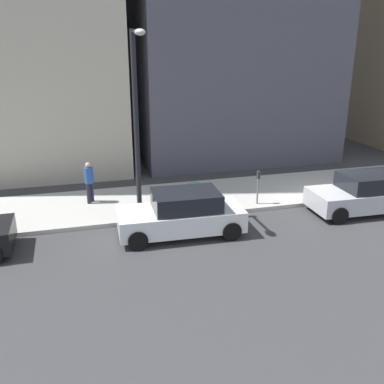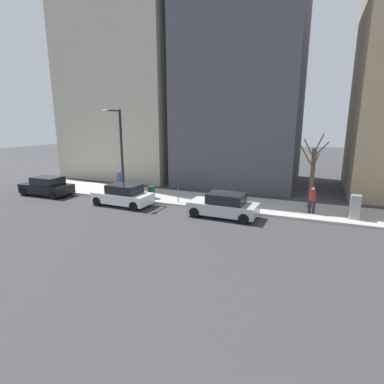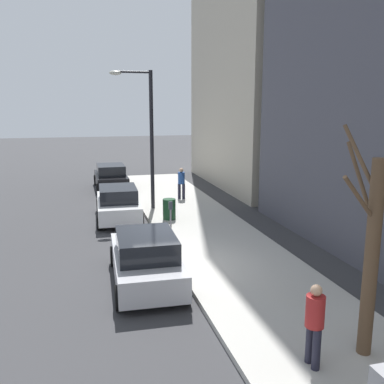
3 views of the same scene
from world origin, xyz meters
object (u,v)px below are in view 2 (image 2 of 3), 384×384
(pedestrian_near_meter, at_px, (312,199))
(office_tower_right, at_px, (133,33))
(utility_box, at_px, (355,206))
(office_block_center, at_px, (244,71))
(streetlamp, at_px, (119,146))
(parked_car_silver, at_px, (224,206))
(bare_tree, at_px, (312,175))
(parked_car_white, at_px, (123,195))
(trash_bin, at_px, (151,192))
(pedestrian_midblock, at_px, (119,179))
(parked_car_black, at_px, (47,186))
(parking_meter, at_px, (178,191))

(pedestrian_near_meter, relative_size, office_tower_right, 0.06)
(utility_box, height_order, office_block_center, office_block_center)
(streetlamp, bearing_deg, office_block_center, -32.32)
(parked_car_silver, distance_m, bare_tree, 6.33)
(parked_car_white, bearing_deg, utility_box, -78.15)
(trash_bin, bearing_deg, parked_car_white, 153.63)
(parked_car_silver, distance_m, utility_box, 7.78)
(parked_car_white, relative_size, pedestrian_midblock, 2.57)
(bare_tree, xyz_separation_m, office_block_center, (8.21, 6.73, 8.01))
(parked_car_silver, xyz_separation_m, pedestrian_near_meter, (2.44, -5.03, 0.35))
(streetlamp, relative_size, trash_bin, 7.22)
(bare_tree, bearing_deg, pedestrian_midblock, 90.81)
(utility_box, distance_m, trash_bin, 13.69)
(utility_box, bearing_deg, bare_tree, 62.81)
(parked_car_white, bearing_deg, office_block_center, -22.38)
(pedestrian_near_meter, bearing_deg, parked_car_silver, -154.46)
(parked_car_silver, xyz_separation_m, office_tower_right, (12.59, 14.03, 14.23))
(parked_car_silver, xyz_separation_m, parked_car_black, (0.08, 14.76, 0.00))
(pedestrian_near_meter, bearing_deg, parked_car_black, -173.55)
(streetlamp, distance_m, pedestrian_midblock, 3.99)
(pedestrian_near_meter, xyz_separation_m, office_block_center, (9.45, 6.87, 9.28))
(utility_box, height_order, pedestrian_midblock, pedestrian_midblock)
(parked_car_black, bearing_deg, parked_car_silver, -90.81)
(trash_bin, distance_m, office_block_center, 14.60)
(streetlamp, xyz_separation_m, pedestrian_near_meter, (1.07, -13.53, -2.93))
(utility_box, distance_m, office_tower_right, 27.62)
(streetlamp, height_order, bare_tree, streetlamp)
(parking_meter, distance_m, utility_box, 11.26)
(trash_bin, distance_m, pedestrian_midblock, 4.23)
(parked_car_silver, height_order, bare_tree, bare_tree)
(parked_car_silver, height_order, streetlamp, streetlamp)
(parked_car_black, relative_size, parking_meter, 3.12)
(trash_bin, bearing_deg, bare_tree, -81.37)
(streetlamp, height_order, pedestrian_midblock, streetlamp)
(parked_car_black, height_order, trash_bin, parked_car_black)
(parked_car_white, xyz_separation_m, bare_tree, (3.82, -12.21, 1.62))
(parked_car_white, distance_m, utility_box, 14.95)
(parking_meter, relative_size, office_tower_right, 0.05)
(parked_car_black, distance_m, streetlamp, 7.19)
(parking_meter, distance_m, pedestrian_near_meter, 8.90)
(trash_bin, bearing_deg, pedestrian_near_meter, -87.68)
(pedestrian_near_meter, xyz_separation_m, office_tower_right, (10.15, 19.06, 13.88))
(parked_car_black, height_order, pedestrian_midblock, pedestrian_midblock)
(trash_bin, height_order, office_tower_right, office_tower_right)
(parking_meter, xyz_separation_m, office_tower_right, (11.06, 10.21, 13.98))
(parked_car_white, relative_size, utility_box, 2.98)
(parked_car_white, bearing_deg, pedestrian_midblock, 40.72)
(pedestrian_midblock, bearing_deg, office_tower_right, -126.05)
(pedestrian_near_meter, distance_m, office_block_center, 14.92)
(parked_car_silver, relative_size, pedestrian_midblock, 2.57)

